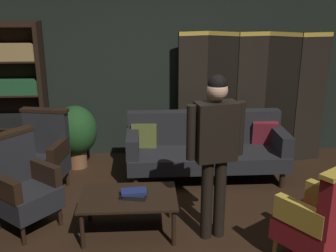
# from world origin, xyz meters

# --- Properties ---
(ground_plane) EXTENTS (10.00, 10.00, 0.00)m
(ground_plane) POSITION_xyz_m (0.00, 0.00, 0.00)
(ground_plane) COLOR black
(back_wall) EXTENTS (7.20, 0.10, 2.80)m
(back_wall) POSITION_xyz_m (0.00, 2.45, 1.40)
(back_wall) COLOR black
(back_wall) RESTS_ON ground_plane
(folding_screen) EXTENTS (2.16, 0.40, 1.90)m
(folding_screen) POSITION_xyz_m (1.30, 2.10, 0.99)
(folding_screen) COLOR black
(folding_screen) RESTS_ON ground_plane
(bookshelf) EXTENTS (0.90, 0.32, 2.05)m
(bookshelf) POSITION_xyz_m (-2.15, 2.19, 1.10)
(bookshelf) COLOR black
(bookshelf) RESTS_ON ground_plane
(velvet_couch) EXTENTS (2.12, 0.78, 0.88)m
(velvet_couch) POSITION_xyz_m (0.55, 1.45, 0.45)
(velvet_couch) COLOR black
(velvet_couch) RESTS_ON ground_plane
(coffee_table) EXTENTS (1.00, 0.64, 0.42)m
(coffee_table) POSITION_xyz_m (-0.45, 0.11, 0.37)
(coffee_table) COLOR black
(coffee_table) RESTS_ON ground_plane
(armchair_gilt_accent) EXTENTS (0.80, 0.80, 1.04)m
(armchair_gilt_accent) POSITION_xyz_m (1.31, -0.54, 0.49)
(armchair_gilt_accent) COLOR gold
(armchair_gilt_accent) RESTS_ON ground_plane
(armchair_wing_left) EXTENTS (0.68, 0.68, 1.04)m
(armchair_wing_left) POSITION_xyz_m (-1.55, 1.15, 0.49)
(armchair_wing_left) COLOR black
(armchair_wing_left) RESTS_ON ground_plane
(armchair_wing_right) EXTENTS (0.81, 0.81, 1.04)m
(armchair_wing_right) POSITION_xyz_m (-1.58, 0.30, 0.49)
(armchair_wing_right) COLOR black
(armchair_wing_right) RESTS_ON ground_plane
(standing_figure) EXTENTS (0.58, 0.29, 1.70)m
(standing_figure) POSITION_xyz_m (0.41, -0.01, 1.03)
(standing_figure) COLOR black
(standing_figure) RESTS_ON ground_plane
(potted_plant) EXTENTS (0.62, 0.62, 0.91)m
(potted_plant) POSITION_xyz_m (-1.26, 1.89, 0.53)
(potted_plant) COLOR brown
(potted_plant) RESTS_ON ground_plane
(book_black_cloth) EXTENTS (0.29, 0.23, 0.04)m
(book_black_cloth) POSITION_xyz_m (-0.39, 0.09, 0.44)
(book_black_cloth) COLOR black
(book_black_cloth) RESTS_ON coffee_table
(book_navy_cloth) EXTENTS (0.27, 0.17, 0.03)m
(book_navy_cloth) POSITION_xyz_m (-0.39, 0.09, 0.48)
(book_navy_cloth) COLOR navy
(book_navy_cloth) RESTS_ON book_black_cloth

